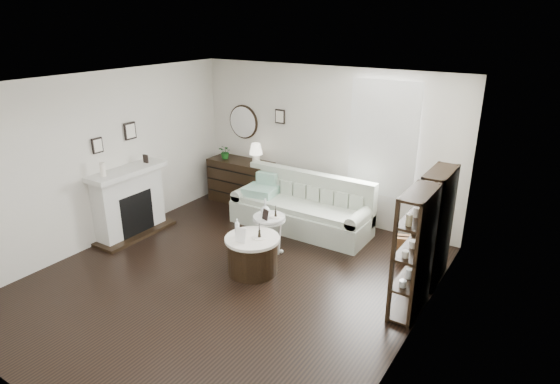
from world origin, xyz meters
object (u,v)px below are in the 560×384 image
Objects in this scene: sofa at (302,211)px; dresser at (241,181)px; pedestal_table at (269,219)px; drum_table at (253,254)px.

dresser is (-1.62, 0.39, 0.11)m from sofa.
sofa is at bearing -13.69° from dresser.
dresser is 2.11× the size of pedestal_table.
sofa reaches higher than drum_table.
sofa is 3.11× the size of drum_table.
sofa reaches higher than dresser.
dresser is at bearing 138.40° from pedestal_table.
dresser reaches higher than drum_table.
drum_table is at bearing -84.44° from sofa.
sofa is 1.67m from dresser.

